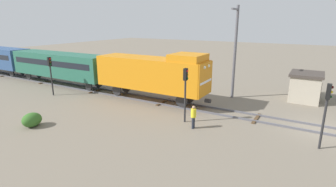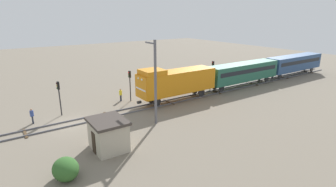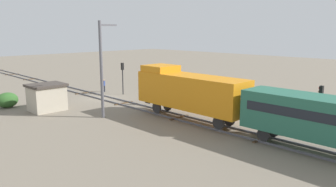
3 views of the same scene
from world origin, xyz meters
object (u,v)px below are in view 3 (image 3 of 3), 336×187
Objects in this scene: traffic_signal_mid at (174,79)px; catenary_mast at (102,68)px; locomotive at (189,90)px; traffic_signal_far at (320,102)px; relay_hut at (47,97)px; traffic_signal_near at (123,72)px; worker_by_signal at (173,94)px; worker_near_track at (104,85)px.

catenary_mast is (8.34, -1.13, 1.81)m from traffic_signal_mid.
catenary_mast is at bearing -51.70° from locomotive.
traffic_signal_far reaches higher than relay_hut.
worker_by_signal is (-1.00, 7.96, -1.82)m from traffic_signal_near.
locomotive reaches higher than relay_hut.
traffic_signal_near is 11.51m from catenary_mast.
traffic_signal_mid is 2.45× the size of worker_near_track.
traffic_signal_near is at bearing -135.86° from catenary_mast.
worker_near_track is 11.24m from worker_by_signal.
catenary_mast is (8.14, 7.90, 1.90)m from traffic_signal_near.
relay_hut is (10.90, -7.50, -1.51)m from traffic_signal_mid.
worker_near_track is 1.00× the size of worker_by_signal.
worker_near_track is 0.49× the size of relay_hut.
worker_near_track is at bearing -154.77° from relay_hut.
traffic_signal_far is at bearing 32.76° from worker_near_track.
traffic_signal_near is 10.90m from relay_hut.
locomotive is 1.30× the size of catenary_mast.
traffic_signal_far is at bearing -4.50° from worker_by_signal.
traffic_signal_near is 2.38× the size of worker_by_signal.
catenary_mast reaches higher than worker_near_track.
worker_by_signal is (-0.80, -1.07, -1.90)m from traffic_signal_mid.
traffic_signal_mid reaches higher than traffic_signal_far.
catenary_mast is at bearing -62.42° from traffic_signal_far.
traffic_signal_far is at bearing 109.62° from locomotive.
traffic_signal_near is at bearing -88.73° from traffic_signal_mid.
worker_by_signal is at bearing -126.66° from traffic_signal_mid.
locomotive is at bearing 56.45° from traffic_signal_mid.
traffic_signal_near reaches higher than relay_hut.
relay_hut is at bearing -121.17° from worker_by_signal.
worker_near_track and worker_by_signal have the same top height.
locomotive is 6.15m from traffic_signal_mid.
worker_by_signal is 0.49× the size of relay_hut.
worker_near_track is (1.20, -27.39, -1.78)m from traffic_signal_far.
traffic_signal_mid is 2.45× the size of worker_by_signal.
worker_by_signal is at bearing 39.47° from worker_near_track.
locomotive is 2.92× the size of traffic_signal_far.
catenary_mast reaches higher than relay_hut.
traffic_signal_mid is at bearing 34.95° from worker_near_track.
catenary_mast is at bearing -7.74° from traffic_signal_mid.
worker_near_track is (1.00, -12.17, -1.90)m from traffic_signal_mid.
locomotive is at bearing 22.35° from worker_near_track.
traffic_signal_far is (-3.60, 10.10, 0.00)m from locomotive.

